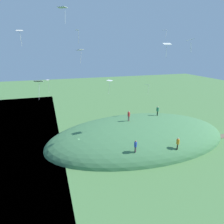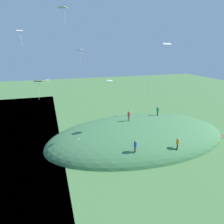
# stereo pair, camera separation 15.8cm
# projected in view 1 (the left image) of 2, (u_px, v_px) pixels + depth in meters

# --- Properties ---
(ground_plane) EXTENTS (160.00, 160.00, 0.00)m
(ground_plane) POSITION_uv_depth(u_px,v_px,m) (86.00, 150.00, 31.39)
(ground_plane) COLOR #4E7E44
(grass_hill) EXTENTS (31.90, 17.97, 7.12)m
(grass_hill) POSITION_uv_depth(u_px,v_px,m) (138.00, 139.00, 35.16)
(grass_hill) COLOR #467C4C
(grass_hill) RESTS_ON ground_plane
(person_watching_kites) EXTENTS (0.52, 0.52, 1.75)m
(person_watching_kites) POSITION_uv_depth(u_px,v_px,m) (129.00, 115.00, 33.34)
(person_watching_kites) COLOR #554442
(person_watching_kites) RESTS_ON grass_hill
(person_with_child) EXTENTS (0.60, 0.60, 1.79)m
(person_with_child) POSITION_uv_depth(u_px,v_px,m) (178.00, 142.00, 27.79)
(person_with_child) COLOR black
(person_with_child) RESTS_ON grass_hill
(person_walking_path) EXTENTS (0.54, 0.54, 1.74)m
(person_walking_path) POSITION_uv_depth(u_px,v_px,m) (136.00, 145.00, 26.47)
(person_walking_path) COLOR #322A31
(person_walking_path) RESTS_ON grass_hill
(person_on_hilltop) EXTENTS (0.60, 0.60, 1.75)m
(person_on_hilltop) POSITION_uv_depth(u_px,v_px,m) (158.00, 110.00, 36.65)
(person_on_hilltop) COLOR black
(person_on_hilltop) RESTS_ON grass_hill
(kite_1) EXTENTS (0.86, 0.62, 2.03)m
(kite_1) POSITION_uv_depth(u_px,v_px,m) (20.00, 32.00, 26.11)
(kite_1) COLOR white
(kite_2) EXTENTS (1.20, 0.96, 2.34)m
(kite_2) POSITION_uv_depth(u_px,v_px,m) (38.00, 82.00, 23.48)
(kite_2) COLOR white
(kite_3) EXTENTS (1.23, 1.20, 1.63)m
(kite_3) POSITION_uv_depth(u_px,v_px,m) (63.00, 8.00, 21.32)
(kite_3) COLOR white
(kite_4) EXTENTS (1.27, 0.98, 2.08)m
(kite_4) POSITION_uv_depth(u_px,v_px,m) (167.00, 44.00, 27.94)
(kite_4) COLOR white
(kite_5) EXTENTS (0.75, 0.73, 1.01)m
(kite_5) POSITION_uv_depth(u_px,v_px,m) (165.00, 31.00, 26.17)
(kite_5) COLOR white
(kite_6) EXTENTS (0.65, 0.74, 1.99)m
(kite_6) POSITION_uv_depth(u_px,v_px,m) (48.00, 82.00, 29.12)
(kite_6) COLOR silver
(kite_7) EXTENTS (1.20, 1.13, 2.16)m
(kite_7) POSITION_uv_depth(u_px,v_px,m) (80.00, 51.00, 29.67)
(kite_7) COLOR #F3DBD4
(kite_8) EXTENTS (1.05, 1.02, 1.79)m
(kite_8) POSITION_uv_depth(u_px,v_px,m) (148.00, 85.00, 36.70)
(kite_8) COLOR white
(kite_9) EXTENTS (1.26, 1.33, 2.19)m
(kite_9) POSITION_uv_depth(u_px,v_px,m) (110.00, 81.00, 31.92)
(kite_9) COLOR white
(kite_10) EXTENTS (0.97, 1.08, 1.24)m
(kite_10) POSITION_uv_depth(u_px,v_px,m) (190.00, 40.00, 18.58)
(kite_10) COLOR silver
(kite_11) EXTENTS (0.46, 0.67, 1.84)m
(kite_11) POSITION_uv_depth(u_px,v_px,m) (77.00, 32.00, 28.46)
(kite_11) COLOR silver
(mooring_post) EXTENTS (0.14, 0.14, 1.21)m
(mooring_post) POSITION_uv_depth(u_px,v_px,m) (59.00, 137.00, 34.31)
(mooring_post) COLOR brown
(mooring_post) RESTS_ON ground_plane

